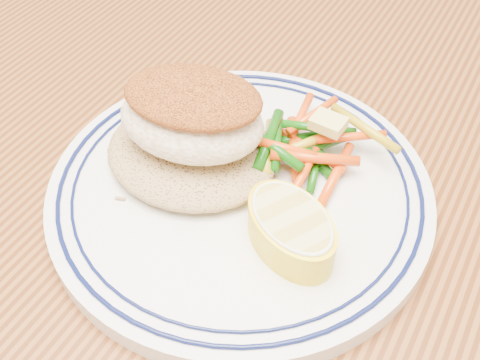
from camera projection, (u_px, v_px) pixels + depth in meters
name	position (u px, v px, depth m)	size (l,w,h in m)	color
dining_table	(259.00, 235.00, 0.53)	(1.50, 0.90, 0.75)	#512810
plate	(240.00, 190.00, 0.42)	(0.27, 0.27, 0.02)	white
rice_pilaf	(192.00, 149.00, 0.43)	(0.13, 0.11, 0.02)	#9A7A4D
fish_fillet	(192.00, 114.00, 0.40)	(0.11, 0.09, 0.05)	#FBEDCF
vegetable_pile	(303.00, 145.00, 0.43)	(0.11, 0.10, 0.03)	#10510A
butter_pat	(328.00, 123.00, 0.42)	(0.02, 0.02, 0.01)	#DFD06D
lemon_wedge	(291.00, 229.00, 0.37)	(0.09, 0.09, 0.03)	yellow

